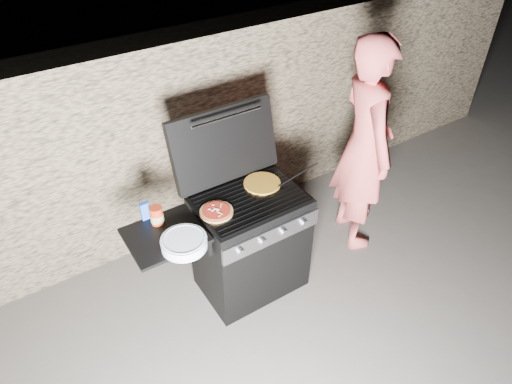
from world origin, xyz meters
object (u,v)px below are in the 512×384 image
gas_grill (223,256)px  pizza_topped (216,211)px  sauce_jar (157,215)px  person (364,147)px

gas_grill → pizza_topped: bearing=-169.3°
gas_grill → sauce_jar: (-0.41, 0.13, 0.51)m
gas_grill → pizza_topped: 0.47m
pizza_topped → person: (1.41, 0.03, 0.03)m
person → pizza_topped: bearing=110.7°
sauce_jar → gas_grill: bearing=-17.2°
pizza_topped → sauce_jar: sauce_jar is taller
gas_grill → sauce_jar: bearing=162.8°
gas_grill → person: person is taller
gas_grill → sauce_jar: 0.67m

